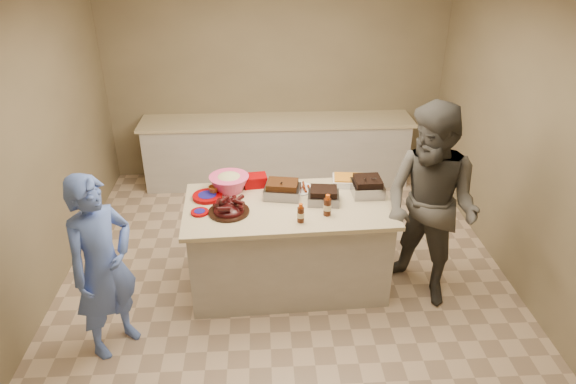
{
  "coord_description": "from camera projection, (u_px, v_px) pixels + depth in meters",
  "views": [
    {
      "loc": [
        -0.22,
        -4.23,
        3.23
      ],
      "look_at": [
        0.02,
        -0.05,
        1.01
      ],
      "focal_mm": 32.0,
      "sensor_mm": 36.0,
      "label": 1
    }
  ],
  "objects": [
    {
      "name": "mustard_bottle",
      "position": [
        267.0,
        199.0,
        4.82
      ],
      "size": [
        0.05,
        0.05,
        0.13
      ],
      "primitive_type": "cylinder",
      "rotation": [
        0.0,
        0.0,
        0.04
      ],
      "color": "#E3AA00",
      "rests_on": "island"
    },
    {
      "name": "back_counter",
      "position": [
        277.0,
        151.0,
        6.98
      ],
      "size": [
        3.6,
        0.64,
        0.9
      ],
      "primitive_type": null,
      "color": "beige",
      "rests_on": "ground"
    },
    {
      "name": "room",
      "position": [
        286.0,
        277.0,
        5.25
      ],
      "size": [
        4.5,
        5.0,
        2.7
      ],
      "primitive_type": null,
      "color": "#8C7D5D",
      "rests_on": "ground"
    },
    {
      "name": "sauce_bowl",
      "position": [
        277.0,
        197.0,
        4.86
      ],
      "size": [
        0.15,
        0.05,
        0.15
      ],
      "primitive_type": "imported",
      "rotation": [
        0.0,
        0.0,
        0.04
      ],
      "color": "silver",
      "rests_on": "island"
    },
    {
      "name": "plate_stack_small",
      "position": [
        200.0,
        213.0,
        4.59
      ],
      "size": [
        0.17,
        0.17,
        0.02
      ],
      "primitive_type": "cylinder",
      "rotation": [
        0.0,
        0.0,
        0.04
      ],
      "color": "#8E0003",
      "rests_on": "island"
    },
    {
      "name": "rib_platter",
      "position": [
        229.0,
        212.0,
        4.6
      ],
      "size": [
        0.48,
        0.48,
        0.15
      ],
      "primitive_type": null,
      "rotation": [
        0.0,
        0.0,
        0.34
      ],
      "color": "#39090B",
      "rests_on": "island"
    },
    {
      "name": "guest_gray",
      "position": [
        417.0,
        292.0,
        5.03
      ],
      "size": [
        2.07,
        1.95,
        0.73
      ],
      "primitive_type": "imported",
      "rotation": [
        0.0,
        0.0,
        -0.87
      ],
      "color": "#524F4A",
      "rests_on": "ground"
    },
    {
      "name": "guest_blue",
      "position": [
        119.0,
        342.0,
        4.43
      ],
      "size": [
        1.62,
        1.46,
        0.38
      ],
      "primitive_type": "imported",
      "rotation": [
        0.0,
        0.0,
        0.9
      ],
      "color": "#5577DA",
      "rests_on": "ground"
    },
    {
      "name": "pulled_pork_tray",
      "position": [
        282.0,
        197.0,
        4.87
      ],
      "size": [
        0.37,
        0.31,
        0.1
      ],
      "primitive_type": "cube",
      "rotation": [
        0.0,
        0.0,
        -0.18
      ],
      "color": "#47230F",
      "rests_on": "island"
    },
    {
      "name": "roasting_pan",
      "position": [
        367.0,
        194.0,
        4.91
      ],
      "size": [
        0.29,
        0.29,
        0.12
      ],
      "primitive_type": "cube",
      "rotation": [
        0.0,
        0.0,
        0.02
      ],
      "color": "gray",
      "rests_on": "island"
    },
    {
      "name": "mac_cheese_dish",
      "position": [
        349.0,
        184.0,
        5.1
      ],
      "size": [
        0.35,
        0.28,
        0.09
      ],
      "primitive_type": "cube",
      "rotation": [
        0.0,
        0.0,
        -0.12
      ],
      "color": "orange",
      "rests_on": "island"
    },
    {
      "name": "plate_stack_large",
      "position": [
        208.0,
        198.0,
        4.84
      ],
      "size": [
        0.29,
        0.29,
        0.03
      ],
      "primitive_type": "cylinder",
      "rotation": [
        0.0,
        0.0,
        0.04
      ],
      "color": "#8E0003",
      "rests_on": "island"
    },
    {
      "name": "island",
      "position": [
        288.0,
        283.0,
        5.16
      ],
      "size": [
        1.96,
        1.09,
        0.91
      ],
      "primitive_type": null,
      "rotation": [
        0.0,
        0.0,
        0.04
      ],
      "color": "beige",
      "rests_on": "ground"
    },
    {
      "name": "coleslaw_bowl",
      "position": [
        230.0,
        190.0,
        4.98
      ],
      "size": [
        0.4,
        0.4,
        0.26
      ],
      "primitive_type": null,
      "rotation": [
        0.0,
        0.0,
        0.04
      ],
      "color": "#F54983",
      "rests_on": "island"
    },
    {
      "name": "bbq_bottle_b",
      "position": [
        327.0,
        215.0,
        4.57
      ],
      "size": [
        0.07,
        0.07,
        0.2
      ],
      "primitive_type": "cylinder",
      "rotation": [
        0.0,
        0.0,
        0.04
      ],
      "color": "#3D190B",
      "rests_on": "island"
    },
    {
      "name": "sausage_plate",
      "position": [
        299.0,
        189.0,
        5.0
      ],
      "size": [
        0.31,
        0.31,
        0.05
      ],
      "primitive_type": "cylinder",
      "rotation": [
        0.0,
        0.0,
        0.1
      ],
      "color": "silver",
      "rests_on": "island"
    },
    {
      "name": "brisket_tray",
      "position": [
        323.0,
        202.0,
        4.78
      ],
      "size": [
        0.31,
        0.27,
        0.09
      ],
      "primitive_type": "cube",
      "rotation": [
        0.0,
        0.0,
        -0.12
      ],
      "color": "black",
      "rests_on": "island"
    },
    {
      "name": "basket_stack",
      "position": [
        255.0,
        186.0,
        5.07
      ],
      "size": [
        0.24,
        0.19,
        0.11
      ],
      "primitive_type": "cube",
      "rotation": [
        0.0,
        0.0,
        0.14
      ],
      "color": "#8E0003",
      "rests_on": "island"
    },
    {
      "name": "plastic_cup",
      "position": [
        214.0,
        195.0,
        4.89
      ],
      "size": [
        0.1,
        0.1,
        0.1
      ],
      "primitive_type": "imported",
      "rotation": [
        0.0,
        0.0,
        0.04
      ],
      "color": "#A75D20",
      "rests_on": "island"
    },
    {
      "name": "bbq_bottle_a",
      "position": [
        301.0,
        222.0,
        4.46
      ],
      "size": [
        0.06,
        0.06,
        0.18
      ],
      "primitive_type": "cylinder",
      "rotation": [
        0.0,
        0.0,
        0.04
      ],
      "color": "#3D190B",
      "rests_on": "island"
    }
  ]
}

